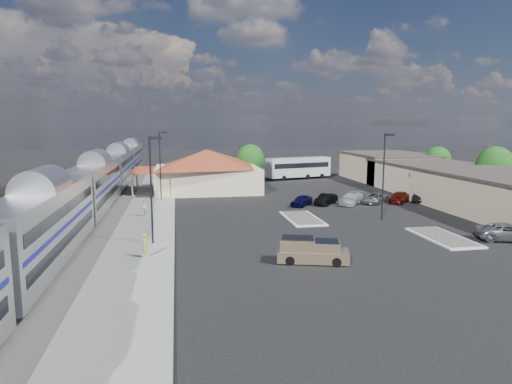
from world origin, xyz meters
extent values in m
plane|color=black|center=(0.00, 0.00, 0.00)|extent=(280.00, 280.00, 0.00)
cube|color=#4C4944|center=(-21.00, 8.00, 0.06)|extent=(16.00, 100.00, 0.12)
cube|color=gray|center=(-12.00, 6.00, 0.09)|extent=(5.50, 92.00, 0.18)
cube|color=silver|center=(-18.00, -10.74, 3.05)|extent=(3.00, 20.00, 5.00)
cube|color=black|center=(-18.00, -10.74, 0.30)|extent=(2.20, 16.00, 0.60)
cube|color=silver|center=(-18.00, 10.26, 3.05)|extent=(3.00, 20.00, 5.00)
cube|color=black|center=(-18.00, 10.26, 0.30)|extent=(2.20, 16.00, 0.60)
cube|color=silver|center=(-18.00, 31.26, 3.05)|extent=(3.00, 20.00, 5.00)
cube|color=black|center=(-18.00, 31.26, 0.30)|extent=(2.20, 16.00, 0.60)
cube|color=silver|center=(-18.00, 52.26, 3.05)|extent=(3.00, 20.00, 5.00)
cube|color=black|center=(-18.00, 52.26, 0.30)|extent=(2.20, 16.00, 0.60)
cube|color=black|center=(-24.00, 5.30, 2.20)|extent=(2.80, 14.00, 3.60)
cube|color=black|center=(-24.00, 5.30, 0.30)|extent=(2.20, 12.00, 0.60)
cylinder|color=black|center=(-24.00, 21.30, 2.10)|extent=(2.80, 14.00, 2.80)
cube|color=black|center=(-24.00, 21.30, 0.30)|extent=(2.20, 12.00, 0.60)
cube|color=beige|center=(-4.50, 24.00, 1.80)|extent=(15.00, 12.00, 3.60)
pyramid|color=maroon|center=(-4.50, 24.00, 4.90)|extent=(15.30, 12.24, 2.60)
cube|color=maroon|center=(-13.60, 24.00, 3.30)|extent=(3.20, 9.60, 0.25)
cube|color=#C6B28C|center=(28.00, 18.00, 2.00)|extent=(12.00, 18.00, 4.00)
cube|color=#3F3833|center=(28.00, 18.00, 4.15)|extent=(12.40, 18.40, 0.30)
cube|color=#C6B28C|center=(28.00, 32.00, 2.25)|extent=(12.00, 16.00, 4.50)
cube|color=#3F3833|center=(28.00, 32.00, 4.65)|extent=(12.40, 16.40, 0.30)
cube|color=silver|center=(4.00, 2.00, 0.07)|extent=(3.30, 7.50, 0.15)
cube|color=#4C4944|center=(4.00, 2.00, 0.16)|extent=(2.70, 6.90, 0.10)
cube|color=silver|center=(14.00, -8.00, 0.07)|extent=(3.30, 7.50, 0.15)
cube|color=#4C4944|center=(14.00, -8.00, 0.16)|extent=(2.70, 6.90, 0.10)
cylinder|color=black|center=(-11.00, -6.00, 4.50)|extent=(0.16, 0.16, 9.00)
cube|color=black|center=(-10.50, -6.00, 8.85)|extent=(1.00, 0.25, 0.22)
cylinder|color=black|center=(-11.00, 16.00, 4.50)|extent=(0.16, 0.16, 9.00)
cube|color=black|center=(-10.50, 16.00, 8.85)|extent=(1.00, 0.25, 0.22)
cylinder|color=black|center=(12.00, 0.00, 4.50)|extent=(0.16, 0.16, 9.00)
cube|color=black|center=(12.50, 0.00, 8.85)|extent=(1.00, 0.25, 0.22)
cylinder|color=#382314|center=(34.00, 12.00, 1.43)|extent=(0.30, 0.30, 2.86)
ellipsoid|color=#154917|center=(34.00, 12.00, 4.23)|extent=(4.94, 4.94, 5.46)
cylinder|color=#382314|center=(34.00, 26.00, 1.28)|extent=(0.30, 0.30, 2.55)
ellipsoid|color=#154917|center=(34.00, 26.00, 3.77)|extent=(4.41, 4.41, 4.87)
cylinder|color=#382314|center=(3.00, 30.00, 1.36)|extent=(0.30, 0.30, 2.73)
ellipsoid|color=#154917|center=(3.00, 30.00, 4.03)|extent=(4.71, 4.71, 5.21)
cube|color=#9F8761|center=(0.70, -12.76, 0.51)|extent=(5.43, 3.20, 0.84)
cube|color=#9F8761|center=(0.70, -12.76, 1.16)|extent=(2.36, 2.24, 0.88)
cube|color=#9F8761|center=(0.70, -12.76, 1.26)|extent=(2.85, 2.38, 1.02)
cylinder|color=black|center=(2.04, -14.01, 0.33)|extent=(0.72, 0.44, 0.67)
cylinder|color=black|center=(2.51, -12.41, 0.33)|extent=(0.72, 0.44, 0.67)
cylinder|color=black|center=(-1.10, -13.11, 0.33)|extent=(0.72, 0.44, 0.67)
cylinder|color=black|center=(-0.64, -11.50, 0.33)|extent=(0.72, 0.44, 0.67)
imported|color=#9EA1A5|center=(19.17, -9.63, 0.74)|extent=(5.78, 3.93, 1.47)
cube|color=white|center=(12.79, 36.00, 2.15)|extent=(12.27, 5.51, 3.40)
cube|color=black|center=(12.79, 36.00, 2.56)|extent=(11.35, 5.31, 0.90)
cylinder|color=black|center=(17.15, 35.91, 0.45)|extent=(0.95, 0.52, 0.90)
cylinder|color=black|center=(16.56, 38.18, 0.45)|extent=(0.95, 0.52, 0.90)
cylinder|color=black|center=(9.59, 33.97, 0.45)|extent=(0.95, 0.52, 0.90)
cylinder|color=black|center=(9.01, 36.24, 0.45)|extent=(0.95, 0.52, 0.90)
imported|color=gold|center=(-11.33, -9.99, 1.09)|extent=(0.58, 0.75, 1.82)
imported|color=silver|center=(-12.53, 5.71, 1.14)|extent=(0.85, 1.02, 1.91)
imported|color=#0E0D43|center=(6.06, 9.58, 0.67)|extent=(3.71, 4.01, 1.33)
imported|color=black|center=(9.26, 9.88, 0.69)|extent=(3.89, 4.06, 1.37)
imported|color=silver|center=(12.46, 9.58, 0.72)|extent=(4.76, 5.09, 1.44)
imported|color=gray|center=(15.66, 9.88, 0.64)|extent=(4.75, 4.72, 1.27)
imported|color=maroon|center=(18.86, 9.58, 0.73)|extent=(4.20, 4.31, 1.46)
imported|color=black|center=(22.06, 9.88, 0.73)|extent=(4.03, 4.40, 1.46)
camera|label=1|loc=(-8.87, -43.58, 10.03)|focal=32.00mm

